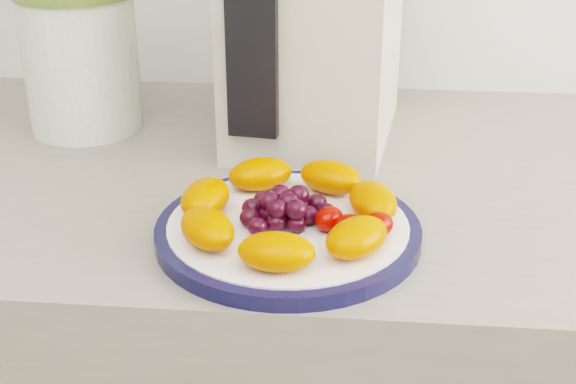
{
  "coord_description": "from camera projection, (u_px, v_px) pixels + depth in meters",
  "views": [
    {
      "loc": [
        0.16,
        0.36,
        1.27
      ],
      "look_at": [
        0.1,
        1.03,
        0.95
      ],
      "focal_mm": 50.0,
      "sensor_mm": 36.0,
      "label": 1
    }
  ],
  "objects": [
    {
      "name": "appliance_panel",
      "position": [
        252.0,
        29.0,
        0.84
      ],
      "size": [
        0.06,
        0.02,
        0.24
      ],
      "primitive_type": "cube",
      "rotation": [
        0.0,
        0.0,
        -0.12
      ],
      "color": "black",
      "rests_on": "appliance_body"
    },
    {
      "name": "plate_face",
      "position": [
        288.0,
        231.0,
        0.77
      ],
      "size": [
        0.23,
        0.23,
        0.02
      ],
      "primitive_type": "cylinder",
      "color": "white",
      "rests_on": "counter"
    },
    {
      "name": "fruit_plate",
      "position": [
        292.0,
        209.0,
        0.76
      ],
      "size": [
        0.22,
        0.22,
        0.03
      ],
      "color": "#E04900",
      "rests_on": "plate_face"
    },
    {
      "name": "canister",
      "position": [
        81.0,
        63.0,
        1.01
      ],
      "size": [
        0.17,
        0.17,
        0.17
      ],
      "primitive_type": "cylinder",
      "rotation": [
        0.0,
        0.0,
        0.27
      ],
      "color": "#466919",
      "rests_on": "counter"
    },
    {
      "name": "appliance_body",
      "position": [
        317.0,
        8.0,
        0.95
      ],
      "size": [
        0.21,
        0.28,
        0.32
      ],
      "primitive_type": "cube",
      "rotation": [
        0.0,
        0.0,
        -0.12
      ],
      "color": "beige",
      "rests_on": "counter"
    },
    {
      "name": "plate_rim",
      "position": [
        288.0,
        232.0,
        0.77
      ],
      "size": [
        0.25,
        0.25,
        0.01
      ],
      "primitive_type": "cylinder",
      "color": "#0F1236",
      "rests_on": "counter"
    }
  ]
}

